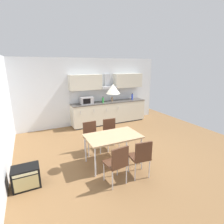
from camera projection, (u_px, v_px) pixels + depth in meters
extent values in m
cube|color=brown|center=(118.00, 153.00, 4.92)|extent=(7.98, 8.43, 0.02)
cube|color=silver|center=(85.00, 92.00, 7.05)|extent=(6.39, 0.10, 2.66)
cube|color=#333333|center=(109.00, 122.00, 7.48)|extent=(3.03, 0.54, 0.05)
cube|color=beige|center=(109.00, 112.00, 7.36)|extent=(3.16, 0.59, 0.84)
cube|color=#4C4742|center=(109.00, 102.00, 7.25)|extent=(3.18, 0.61, 0.03)
cube|color=silver|center=(81.00, 113.00, 6.49)|extent=(0.01, 0.01, 0.14)
cube|color=silver|center=(94.00, 111.00, 6.71)|extent=(0.01, 0.01, 0.14)
cube|color=silver|center=(107.00, 110.00, 6.93)|extent=(0.01, 0.01, 0.14)
cube|color=silver|center=(118.00, 108.00, 7.15)|extent=(0.01, 0.01, 0.14)
cube|color=silver|center=(106.00, 95.00, 7.42)|extent=(3.16, 0.02, 0.49)
cube|color=beige|center=(86.00, 82.00, 6.74)|extent=(1.26, 0.34, 0.58)
cube|color=beige|center=(128.00, 80.00, 7.53)|extent=(1.26, 0.34, 0.58)
cube|color=#B7BABF|center=(108.00, 87.00, 7.18)|extent=(0.63, 0.40, 0.10)
cube|color=#B7BABF|center=(107.00, 81.00, 7.20)|extent=(0.20, 0.16, 0.53)
cube|color=#ADADB2|center=(86.00, 100.00, 6.80)|extent=(0.48, 0.34, 0.28)
cube|color=black|center=(87.00, 101.00, 6.63)|extent=(0.29, 0.01, 0.20)
cylinder|color=green|center=(103.00, 100.00, 7.04)|extent=(0.07, 0.07, 0.21)
cylinder|color=black|center=(103.00, 97.00, 7.01)|extent=(0.03, 0.03, 0.05)
cylinder|color=brown|center=(112.00, 99.00, 7.30)|extent=(0.07, 0.07, 0.16)
cylinder|color=black|center=(112.00, 97.00, 7.28)|extent=(0.03, 0.03, 0.04)
cylinder|color=blue|center=(132.00, 97.00, 7.64)|extent=(0.08, 0.08, 0.24)
cylinder|color=black|center=(132.00, 94.00, 7.60)|extent=(0.03, 0.03, 0.05)
cube|color=tan|center=(113.00, 136.00, 4.25)|extent=(1.32, 0.81, 0.04)
cylinder|color=silver|center=(95.00, 162.00, 3.80)|extent=(0.04, 0.04, 0.70)
cylinder|color=silver|center=(141.00, 151.00, 4.30)|extent=(0.04, 0.04, 0.70)
cylinder|color=silver|center=(86.00, 149.00, 4.40)|extent=(0.04, 0.04, 0.70)
cylinder|color=silver|center=(127.00, 140.00, 4.90)|extent=(0.04, 0.04, 0.70)
cube|color=#4C2D1E|center=(115.00, 163.00, 3.59)|extent=(0.44, 0.44, 0.04)
cube|color=#4C2D1E|center=(120.00, 157.00, 3.38)|extent=(0.38, 0.08, 0.40)
cylinder|color=silver|center=(104.00, 172.00, 3.70)|extent=(0.02, 0.02, 0.43)
cylinder|color=silver|center=(117.00, 167.00, 3.88)|extent=(0.02, 0.02, 0.43)
cylinder|color=silver|center=(112.00, 180.00, 3.42)|extent=(0.02, 0.02, 0.43)
cylinder|color=silver|center=(126.00, 175.00, 3.60)|extent=(0.02, 0.02, 0.43)
cube|color=#4C2D1E|center=(92.00, 138.00, 4.82)|extent=(0.41, 0.41, 0.04)
cube|color=#4C2D1E|center=(90.00, 128.00, 4.91)|extent=(0.38, 0.05, 0.40)
cylinder|color=silver|center=(100.00, 147.00, 4.81)|extent=(0.02, 0.02, 0.43)
cylinder|color=silver|center=(89.00, 150.00, 4.66)|extent=(0.02, 0.02, 0.43)
cylinder|color=silver|center=(96.00, 142.00, 5.10)|extent=(0.02, 0.02, 0.43)
cylinder|color=silver|center=(85.00, 145.00, 4.95)|extent=(0.02, 0.02, 0.43)
cube|color=#4C2D1E|center=(139.00, 157.00, 3.84)|extent=(0.44, 0.44, 0.04)
cube|color=#4C2D1E|center=(144.00, 151.00, 3.61)|extent=(0.38, 0.08, 0.40)
cylinder|color=silver|center=(129.00, 164.00, 4.00)|extent=(0.02, 0.02, 0.43)
cylinder|color=silver|center=(142.00, 161.00, 4.11)|extent=(0.02, 0.02, 0.43)
cylinder|color=silver|center=(135.00, 172.00, 3.69)|extent=(0.02, 0.02, 0.43)
cylinder|color=silver|center=(149.00, 169.00, 3.80)|extent=(0.02, 0.02, 0.43)
cube|color=#4C2D1E|center=(111.00, 134.00, 5.06)|extent=(0.43, 0.43, 0.04)
cube|color=#4C2D1E|center=(109.00, 125.00, 5.17)|extent=(0.38, 0.07, 0.40)
cylinder|color=silver|center=(119.00, 143.00, 5.04)|extent=(0.02, 0.02, 0.43)
cylinder|color=silver|center=(108.00, 145.00, 4.91)|extent=(0.02, 0.02, 0.43)
cylinder|color=silver|center=(115.00, 139.00, 5.34)|extent=(0.02, 0.02, 0.43)
cylinder|color=silver|center=(104.00, 140.00, 5.22)|extent=(0.02, 0.02, 0.43)
cube|color=black|center=(26.00, 177.00, 3.52)|extent=(0.52, 0.36, 0.44)
cube|color=tan|center=(27.00, 184.00, 3.37)|extent=(0.44, 0.01, 0.29)
cube|color=beige|center=(25.00, 175.00, 3.31)|extent=(0.44, 0.01, 0.05)
cone|color=silver|center=(113.00, 89.00, 3.95)|extent=(0.32, 0.32, 0.22)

